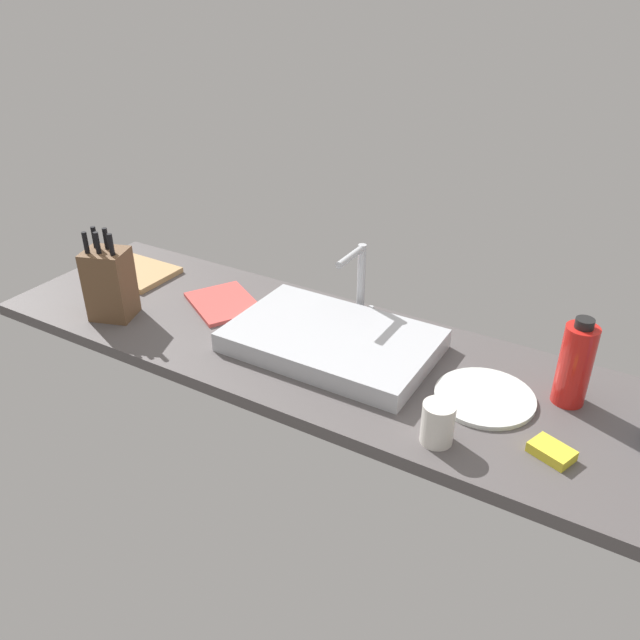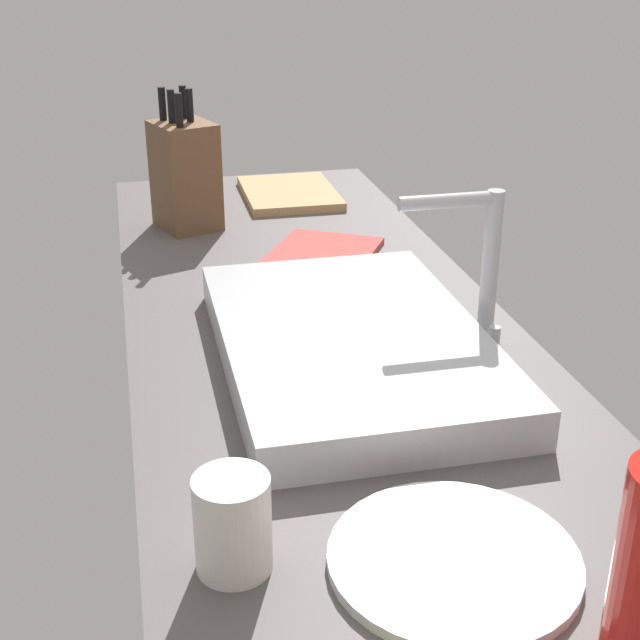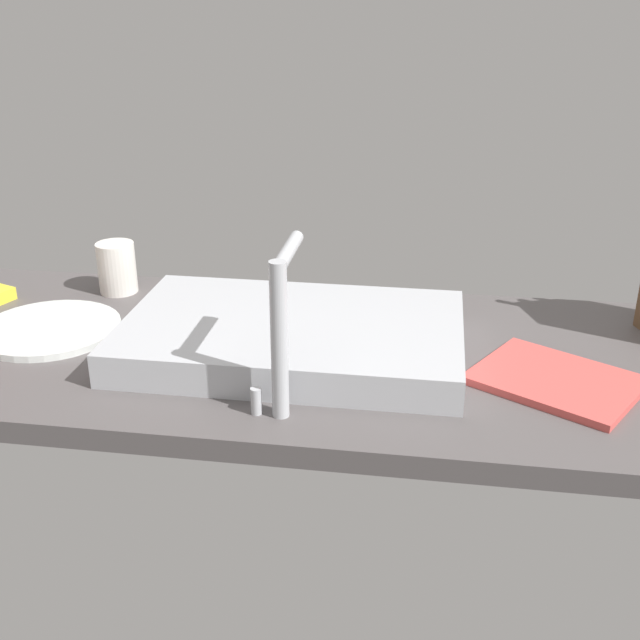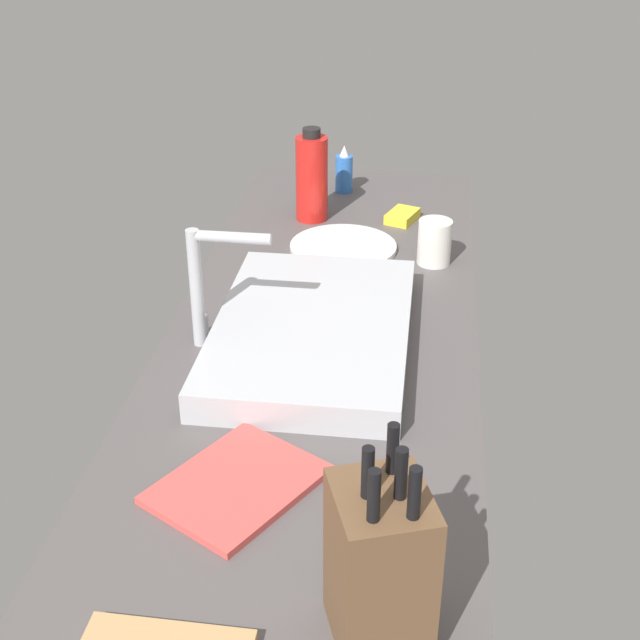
{
  "view_description": "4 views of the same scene",
  "coord_description": "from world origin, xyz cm",
  "px_view_note": "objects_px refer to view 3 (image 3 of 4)",
  "views": [
    {
      "loc": [
        75.76,
        -128.38,
        96.9
      ],
      "look_at": [
        -1.48,
        1.97,
        10.91
      ],
      "focal_mm": 35.89,
      "sensor_mm": 36.0,
      "label": 1
    },
    {
      "loc": [
        109.2,
        -27.36,
        59.89
      ],
      "look_at": [
        0.03,
        -2.67,
        9.16
      ],
      "focal_mm": 49.69,
      "sensor_mm": 36.0,
      "label": 2
    },
    {
      "loc": [
        -19.07,
        114.66,
        59.16
      ],
      "look_at": [
        -1.89,
        2.71,
        10.12
      ],
      "focal_mm": 43.6,
      "sensor_mm": 36.0,
      "label": 3
    },
    {
      "loc": [
        -135.28,
        -18.51,
        86.27
      ],
      "look_at": [
        0.43,
        -0.67,
        10.3
      ],
      "focal_mm": 49.19,
      "sensor_mm": 36.0,
      "label": 4
    }
  ],
  "objects_px": {
    "dish_towel": "(556,380)",
    "dinner_plate": "(49,330)",
    "coffee_mug": "(117,268)",
    "sink_basin": "(293,336)",
    "faucet": "(280,319)"
  },
  "relations": [
    {
      "from": "dish_towel",
      "to": "coffee_mug",
      "type": "xyz_separation_m",
      "value": [
        0.8,
        -0.27,
        0.04
      ]
    },
    {
      "from": "sink_basin",
      "to": "dish_towel",
      "type": "relative_size",
      "value": 2.38
    },
    {
      "from": "faucet",
      "to": "sink_basin",
      "type": "bearing_deg",
      "value": -83.99
    },
    {
      "from": "coffee_mug",
      "to": "dinner_plate",
      "type": "bearing_deg",
      "value": 77.93
    },
    {
      "from": "dish_towel",
      "to": "dinner_plate",
      "type": "bearing_deg",
      "value": -4.08
    },
    {
      "from": "sink_basin",
      "to": "coffee_mug",
      "type": "relative_size",
      "value": 5.54
    },
    {
      "from": "coffee_mug",
      "to": "dish_towel",
      "type": "bearing_deg",
      "value": 161.59
    },
    {
      "from": "faucet",
      "to": "coffee_mug",
      "type": "height_order",
      "value": "faucet"
    },
    {
      "from": "coffee_mug",
      "to": "faucet",
      "type": "bearing_deg",
      "value": 135.37
    },
    {
      "from": "dish_towel",
      "to": "coffee_mug",
      "type": "bearing_deg",
      "value": -18.41
    },
    {
      "from": "faucet",
      "to": "coffee_mug",
      "type": "relative_size",
      "value": 2.3
    },
    {
      "from": "sink_basin",
      "to": "dish_towel",
      "type": "xyz_separation_m",
      "value": [
        -0.42,
        0.05,
        -0.02
      ]
    },
    {
      "from": "faucet",
      "to": "coffee_mug",
      "type": "distance_m",
      "value": 0.58
    },
    {
      "from": "dinner_plate",
      "to": "coffee_mug",
      "type": "height_order",
      "value": "coffee_mug"
    },
    {
      "from": "sink_basin",
      "to": "coffee_mug",
      "type": "xyz_separation_m",
      "value": [
        0.39,
        -0.21,
        0.02
      ]
    }
  ]
}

